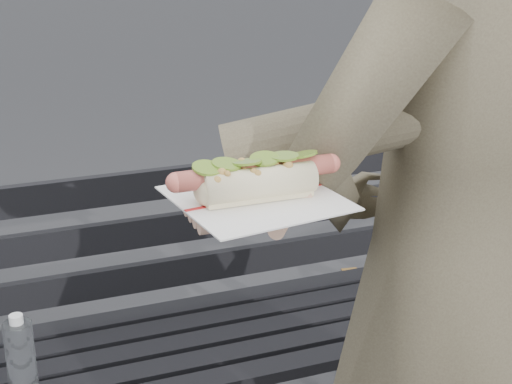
% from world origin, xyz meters
% --- Properties ---
extents(park_bench, '(1.50, 0.44, 0.88)m').
position_xyz_m(park_bench, '(0.09, 0.83, 0.52)').
color(park_bench, black).
rests_on(park_bench, ground).
extents(person, '(0.77, 0.61, 1.84)m').
position_xyz_m(person, '(0.32, 0.05, 0.92)').
color(person, '#4B4232').
rests_on(person, ground).
extents(held_hotdog, '(0.62, 0.32, 0.20)m').
position_xyz_m(held_hotdog, '(0.13, 0.00, 1.22)').
color(held_hotdog, '#4B4232').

